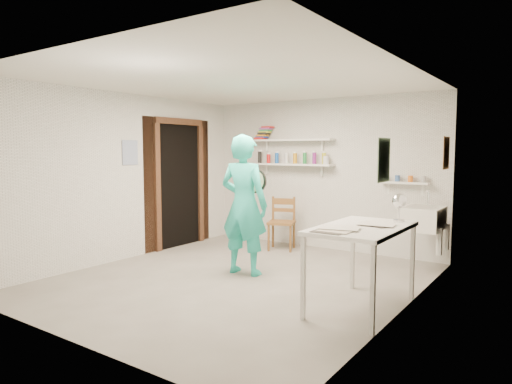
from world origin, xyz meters
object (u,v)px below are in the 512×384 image
Objects in this scene: desk_lamp at (399,201)px; man at (244,205)px; belfast_sink at (423,218)px; wall_clock at (255,181)px; work_table at (361,268)px; wooden_chair at (282,223)px.

man is at bearing -176.73° from desk_lamp.
wall_clock reaches higher than belfast_sink.
belfast_sink is 1.88× the size of wall_clock.
desk_lamp is at bearing -8.91° from wall_clock.
work_table is at bearing 161.61° from man.
wall_clock is at bearing -94.36° from wooden_chair.
wall_clock is 0.37× the size of wooden_chair.
wooden_chair is 2.74m from desk_lamp.
belfast_sink reaches higher than work_table.
belfast_sink is 1.38m from desk_lamp.
wall_clock is 1.97m from work_table.
wall_clock reaches higher than desk_lamp.
wooden_chair reaches higher than belfast_sink.
belfast_sink is 3.83× the size of desk_lamp.
man is 5.56× the size of wall_clock.
man is 11.36× the size of desk_lamp.
belfast_sink is 0.34× the size of man.
belfast_sink is at bearing 86.55° from work_table.
man is 2.04× the size of wooden_chair.
wall_clock is 2.04× the size of desk_lamp.
wooden_chair is at bearing 100.45° from wall_clock.
desk_lamp is (0.21, 0.50, 0.64)m from work_table.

